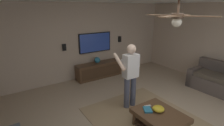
% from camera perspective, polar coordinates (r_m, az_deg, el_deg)
% --- Properties ---
extents(ground_plane, '(8.11, 8.11, 0.00)m').
position_cam_1_polar(ground_plane, '(4.16, 12.11, -18.67)').
color(ground_plane, tan).
extents(wall_back_tv, '(0.10, 6.96, 2.63)m').
position_cam_1_polar(wall_back_tv, '(6.20, -9.15, 7.00)').
color(wall_back_tv, '#BCA893').
rests_on(wall_back_tv, ground).
extents(area_rug, '(2.91, 2.19, 0.01)m').
position_cam_1_polar(area_rug, '(4.11, 12.96, -19.20)').
color(area_rug, '#9E8460').
rests_on(area_rug, ground).
extents(coffee_table, '(1.00, 0.80, 0.40)m').
position_cam_1_polar(coffee_table, '(3.83, 15.50, -17.07)').
color(coffee_table, '#513823').
rests_on(coffee_table, ground).
extents(media_console, '(0.45, 1.70, 0.55)m').
position_cam_1_polar(media_console, '(6.34, -4.31, -2.30)').
color(media_console, '#513823').
rests_on(media_console, ground).
extents(tv, '(0.05, 1.25, 0.70)m').
position_cam_1_polar(tv, '(6.29, -5.59, 6.79)').
color(tv, black).
extents(person_standing, '(0.54, 0.54, 1.64)m').
position_cam_1_polar(person_standing, '(4.25, 6.05, -3.18)').
color(person_standing, '#4C5166').
rests_on(person_standing, ground).
extents(bowl, '(0.24, 0.24, 0.11)m').
position_cam_1_polar(bowl, '(3.81, 15.11, -14.43)').
color(bowl, gold).
rests_on(bowl, coffee_table).
extents(remote_white, '(0.09, 0.16, 0.02)m').
position_cam_1_polar(remote_white, '(3.93, 11.77, -13.78)').
color(remote_white, white).
rests_on(remote_white, coffee_table).
extents(book, '(0.27, 0.25, 0.04)m').
position_cam_1_polar(book, '(3.80, 11.70, -14.90)').
color(book, teal).
rests_on(book, coffee_table).
extents(vase_round, '(0.22, 0.22, 0.22)m').
position_cam_1_polar(vase_round, '(6.22, -4.93, 1.00)').
color(vase_round, teal).
rests_on(vase_round, media_console).
extents(wall_speaker_left, '(0.06, 0.12, 0.22)m').
position_cam_1_polar(wall_speaker_left, '(6.87, 2.56, 7.92)').
color(wall_speaker_left, black).
extents(wall_speaker_right, '(0.06, 0.12, 0.22)m').
position_cam_1_polar(wall_speaker_right, '(5.88, -15.57, 5.03)').
color(wall_speaker_right, black).
extents(ceiling_fan, '(1.18, 1.17, 0.46)m').
position_cam_1_polar(ceiling_fan, '(3.04, 20.85, 13.89)').
color(ceiling_fan, '#4C3828').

